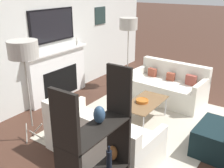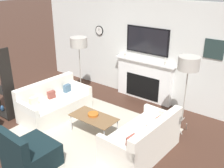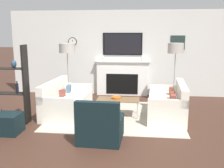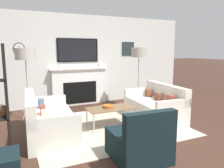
{
  "view_description": "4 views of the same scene",
  "coord_description": "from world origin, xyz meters",
  "px_view_note": "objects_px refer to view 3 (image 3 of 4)",
  "views": [
    {
      "loc": [
        -3.95,
        0.0,
        2.49
      ],
      "look_at": [
        -0.2,
        2.57,
        0.74
      ],
      "focal_mm": 42.0,
      "sensor_mm": 36.0,
      "label": 1
    },
    {
      "loc": [
        3.33,
        -1.67,
        3.25
      ],
      "look_at": [
        0.03,
        2.69,
        0.95
      ],
      "focal_mm": 42.0,
      "sensor_mm": 36.0,
      "label": 2
    },
    {
      "loc": [
        0.58,
        -4.13,
        2.02
      ],
      "look_at": [
        -0.14,
        2.45,
        0.71
      ],
      "focal_mm": 42.0,
      "sensor_mm": 36.0,
      "label": 3
    },
    {
      "loc": [
        -1.83,
        -2.18,
        1.67
      ],
      "look_at": [
        0.24,
        2.32,
        0.89
      ],
      "focal_mm": 35.0,
      "sensor_mm": 36.0,
      "label": 4
    }
  ],
  "objects_px": {
    "armchair": "(100,127)",
    "floor_lamp_left": "(67,49)",
    "decorative_bowl": "(116,98)",
    "couch_left": "(66,102)",
    "ottoman": "(9,124)",
    "couch_right": "(168,105)",
    "shelf_unit": "(10,87)",
    "floor_lamp_right": "(176,49)",
    "coffee_table": "(118,100)"
  },
  "relations": [
    {
      "from": "ottoman",
      "to": "coffee_table",
      "type": "bearing_deg",
      "value": 32.59
    },
    {
      "from": "armchair",
      "to": "couch_right",
      "type": "bearing_deg",
      "value": 47.87
    },
    {
      "from": "floor_lamp_left",
      "to": "ottoman",
      "type": "bearing_deg",
      "value": -101.14
    },
    {
      "from": "couch_right",
      "to": "floor_lamp_left",
      "type": "xyz_separation_m",
      "value": [
        -2.79,
        1.23,
        1.25
      ]
    },
    {
      "from": "armchair",
      "to": "floor_lamp_left",
      "type": "height_order",
      "value": "floor_lamp_left"
    },
    {
      "from": "armchair",
      "to": "coffee_table",
      "type": "relative_size",
      "value": 0.82
    },
    {
      "from": "couch_left",
      "to": "floor_lamp_right",
      "type": "height_order",
      "value": "floor_lamp_right"
    },
    {
      "from": "couch_left",
      "to": "shelf_unit",
      "type": "bearing_deg",
      "value": -144.37
    },
    {
      "from": "couch_right",
      "to": "decorative_bowl",
      "type": "distance_m",
      "value": 1.26
    },
    {
      "from": "couch_left",
      "to": "shelf_unit",
      "type": "height_order",
      "value": "shelf_unit"
    },
    {
      "from": "couch_left",
      "to": "floor_lamp_left",
      "type": "xyz_separation_m",
      "value": [
        -0.27,
        1.23,
        1.26
      ]
    },
    {
      "from": "armchair",
      "to": "ottoman",
      "type": "height_order",
      "value": "armchair"
    },
    {
      "from": "decorative_bowl",
      "to": "armchair",
      "type": "bearing_deg",
      "value": -95.78
    },
    {
      "from": "decorative_bowl",
      "to": "coffee_table",
      "type": "bearing_deg",
      "value": -38.88
    },
    {
      "from": "couch_left",
      "to": "couch_right",
      "type": "xyz_separation_m",
      "value": [
        2.53,
        -0.01,
        0.01
      ]
    },
    {
      "from": "armchair",
      "to": "shelf_unit",
      "type": "relative_size",
      "value": 0.48
    },
    {
      "from": "floor_lamp_left",
      "to": "couch_left",
      "type": "bearing_deg",
      "value": -77.76
    },
    {
      "from": "shelf_unit",
      "to": "floor_lamp_left",
      "type": "bearing_deg",
      "value": 68.75
    },
    {
      "from": "couch_right",
      "to": "decorative_bowl",
      "type": "bearing_deg",
      "value": -179.83
    },
    {
      "from": "floor_lamp_left",
      "to": "floor_lamp_right",
      "type": "bearing_deg",
      "value": 0.0
    },
    {
      "from": "coffee_table",
      "to": "ottoman",
      "type": "xyz_separation_m",
      "value": [
        -2.11,
        -1.35,
        -0.19
      ]
    },
    {
      "from": "armchair",
      "to": "decorative_bowl",
      "type": "xyz_separation_m",
      "value": [
        0.16,
        1.55,
        0.18
      ]
    },
    {
      "from": "coffee_table",
      "to": "ottoman",
      "type": "height_order",
      "value": "coffee_table"
    },
    {
      "from": "couch_left",
      "to": "couch_right",
      "type": "distance_m",
      "value": 2.53
    },
    {
      "from": "couch_right",
      "to": "shelf_unit",
      "type": "height_order",
      "value": "shelf_unit"
    },
    {
      "from": "shelf_unit",
      "to": "decorative_bowl",
      "type": "bearing_deg",
      "value": 17.54
    },
    {
      "from": "couch_left",
      "to": "decorative_bowl",
      "type": "bearing_deg",
      "value": -0.44
    },
    {
      "from": "coffee_table",
      "to": "decorative_bowl",
      "type": "distance_m",
      "value": 0.08
    },
    {
      "from": "floor_lamp_left",
      "to": "floor_lamp_right",
      "type": "distance_m",
      "value": 3.06
    },
    {
      "from": "couch_left",
      "to": "ottoman",
      "type": "bearing_deg",
      "value": -119.35
    },
    {
      "from": "ottoman",
      "to": "shelf_unit",
      "type": "bearing_deg",
      "value": 110.89
    },
    {
      "from": "ottoman",
      "to": "couch_left",
      "type": "bearing_deg",
      "value": 60.65
    },
    {
      "from": "couch_left",
      "to": "coffee_table",
      "type": "xyz_separation_m",
      "value": [
        1.32,
        -0.05,
        0.1
      ]
    },
    {
      "from": "couch_left",
      "to": "ottoman",
      "type": "xyz_separation_m",
      "value": [
        -0.78,
        -1.39,
        -0.09
      ]
    },
    {
      "from": "couch_left",
      "to": "shelf_unit",
      "type": "distance_m",
      "value": 1.37
    },
    {
      "from": "couch_left",
      "to": "coffee_table",
      "type": "relative_size",
      "value": 1.7
    },
    {
      "from": "couch_left",
      "to": "shelf_unit",
      "type": "xyz_separation_m",
      "value": [
        -1.03,
        -0.74,
        0.53
      ]
    },
    {
      "from": "couch_left",
      "to": "armchair",
      "type": "relative_size",
      "value": 2.08
    },
    {
      "from": "coffee_table",
      "to": "decorative_bowl",
      "type": "height_order",
      "value": "decorative_bowl"
    },
    {
      "from": "floor_lamp_right",
      "to": "ottoman",
      "type": "bearing_deg",
      "value": -143.79
    },
    {
      "from": "armchair",
      "to": "coffee_table",
      "type": "xyz_separation_m",
      "value": [
        0.2,
        1.51,
        0.12
      ]
    },
    {
      "from": "armchair",
      "to": "floor_lamp_left",
      "type": "relative_size",
      "value": 0.49
    },
    {
      "from": "decorative_bowl",
      "to": "ottoman",
      "type": "bearing_deg",
      "value": -146.14
    },
    {
      "from": "floor_lamp_right",
      "to": "armchair",
      "type": "bearing_deg",
      "value": -121.0
    },
    {
      "from": "ottoman",
      "to": "couch_right",
      "type": "bearing_deg",
      "value": 22.73
    },
    {
      "from": "couch_right",
      "to": "coffee_table",
      "type": "xyz_separation_m",
      "value": [
        -1.2,
        -0.04,
        0.1
      ]
    },
    {
      "from": "decorative_bowl",
      "to": "couch_right",
      "type": "bearing_deg",
      "value": 0.17
    },
    {
      "from": "decorative_bowl",
      "to": "couch_left",
      "type": "bearing_deg",
      "value": 179.56
    },
    {
      "from": "couch_left",
      "to": "floor_lamp_left",
      "type": "relative_size",
      "value": 1.02
    },
    {
      "from": "couch_left",
      "to": "decorative_bowl",
      "type": "distance_m",
      "value": 1.29
    }
  ]
}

